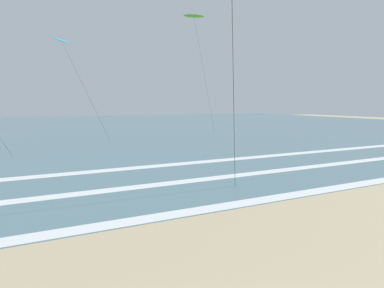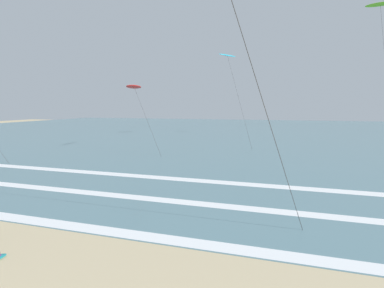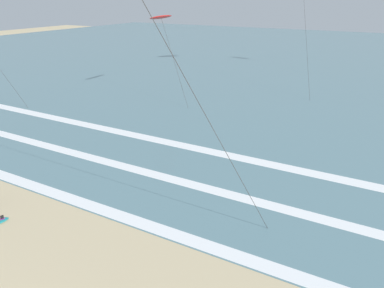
# 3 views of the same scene
# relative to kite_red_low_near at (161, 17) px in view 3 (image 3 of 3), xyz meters

# --- Properties ---
(ocean_surface) EXTENTS (140.00, 90.00, 0.01)m
(ocean_surface) POSITION_rel_kite_red_low_near_xyz_m (10.57, 27.65, -6.61)
(ocean_surface) COLOR slate
(ocean_surface) RESTS_ON ground
(wave_foam_shoreline) EXTENTS (52.86, 0.67, 0.01)m
(wave_foam_shoreline) POSITION_rel_kite_red_low_near_xyz_m (12.07, -16.95, -6.60)
(wave_foam_shoreline) COLOR white
(wave_foam_shoreline) RESTS_ON ocean_surface
(wave_foam_mid_break) EXTENTS (57.66, 0.70, 0.01)m
(wave_foam_mid_break) POSITION_rel_kite_red_low_near_xyz_m (8.86, -13.12, -6.60)
(wave_foam_mid_break) COLOR white
(wave_foam_mid_break) RESTS_ON ocean_surface
(wave_foam_outer_break) EXTENTS (59.45, 0.84, 0.01)m
(wave_foam_outer_break) POSITION_rel_kite_red_low_near_xyz_m (11.48, -9.07, -6.60)
(wave_foam_outer_break) COLOR white
(wave_foam_outer_break) RESTS_ON ocean_surface
(kite_red_low_near) EXTENTS (4.11, 3.55, 6.86)m
(kite_red_low_near) POSITION_rel_kite_red_low_near_xyz_m (0.00, 0.00, 0.00)
(kite_red_low_near) COLOR red
(kite_red_low_near) RESTS_ON ground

